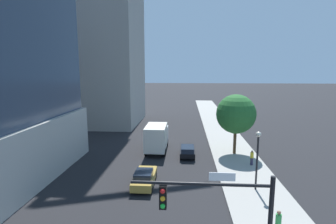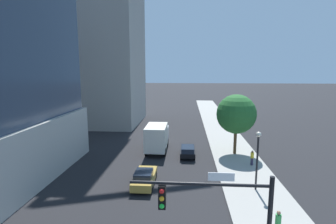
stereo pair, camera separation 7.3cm
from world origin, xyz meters
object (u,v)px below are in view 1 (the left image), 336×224
box_truck (157,137)px  car_black (187,150)px  traffic_light_pole (220,212)px  street_tree (236,114)px  pedestrian_green_shirt (278,224)px  construction_building (99,20)px  car_gold (144,178)px  street_lamp (258,151)px  pedestrian_yellow_shirt (252,158)px

box_truck → car_black: bearing=-23.7°
traffic_light_pole → street_tree: street_tree is taller
traffic_light_pole → box_truck: traffic_light_pole is taller
street_tree → pedestrian_green_shirt: bearing=-91.2°
construction_building → car_black: (16.59, -19.26, -18.55)m
traffic_light_pole → car_gold: traffic_light_pole is taller
construction_building → box_truck: construction_building is taller
street_lamp → car_black: bearing=123.9°
construction_building → street_lamp: 39.00m
traffic_light_pole → box_truck: 21.78m
traffic_light_pole → box_truck: (-5.14, 21.05, -2.27)m
traffic_light_pole → pedestrian_yellow_shirt: 17.79m
car_gold → pedestrian_green_shirt: bearing=-36.7°
street_lamp → street_tree: bearing=90.3°
box_truck → car_gold: bearing=-90.0°
car_gold → pedestrian_yellow_shirt: (10.70, 5.40, 0.24)m
car_gold → pedestrian_yellow_shirt: pedestrian_yellow_shirt is taller
pedestrian_yellow_shirt → pedestrian_green_shirt: 12.36m
street_tree → pedestrian_yellow_shirt: bearing=-73.4°
construction_building → car_black: 31.47m
construction_building → box_truck: (12.73, -17.57, -17.36)m
traffic_light_pole → car_black: 19.70m
box_truck → traffic_light_pole: bearing=-76.3°
street_lamp → car_gold: bearing=177.6°
car_black → box_truck: size_ratio=0.66×
car_black → car_gold: car_gold is taller
street_lamp → car_gold: 10.01m
construction_building → pedestrian_yellow_shirt: construction_building is taller
car_black → pedestrian_green_shirt: 15.96m
car_black → street_tree: bearing=10.3°
car_gold → box_truck: size_ratio=0.68×
street_tree → car_black: size_ratio=1.68×
traffic_light_pole → car_gold: 12.79m
street_tree → car_gold: 13.95m
construction_building → pedestrian_green_shirt: (21.96, -34.29, -18.22)m
street_tree → pedestrian_green_shirt: (-0.34, -16.07, -3.96)m
traffic_light_pole → box_truck: size_ratio=0.92×
pedestrian_green_shirt → pedestrian_yellow_shirt: bearing=83.2°
construction_building → traffic_light_pole: size_ratio=7.22×
box_truck → construction_building: bearing=125.9°
street_tree → box_truck: bearing=176.1°
car_gold → pedestrian_green_shirt: pedestrian_green_shirt is taller
car_black → pedestrian_yellow_shirt: 7.38m
traffic_light_pole → pedestrian_green_shirt: bearing=46.6°
car_black → pedestrian_yellow_shirt: bearing=-21.9°
traffic_light_pole → street_lamp: (4.47, 10.80, -0.66)m
traffic_light_pole → car_gold: (-5.14, 11.19, -3.45)m
pedestrian_green_shirt → box_truck: bearing=118.9°
street_lamp → construction_building: bearing=128.8°
traffic_light_pole → street_lamp: size_ratio=1.20×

